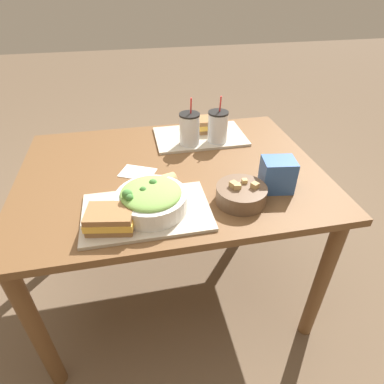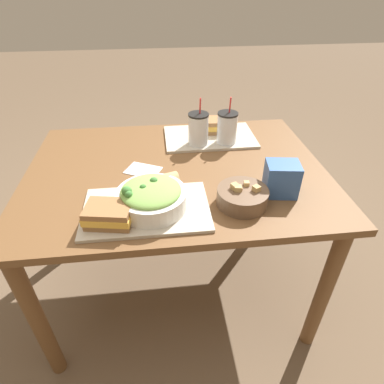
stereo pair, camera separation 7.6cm
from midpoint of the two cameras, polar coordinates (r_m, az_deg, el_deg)
name	(u,v)px [view 1 (the left image)]	position (r m, az deg, el deg)	size (l,w,h in m)	color
ground_plane	(176,283)	(1.83, -4.09, -15.84)	(12.00, 12.00, 0.00)	brown
dining_table	(172,189)	(1.40, -5.17, 0.53)	(1.24, 0.91, 0.73)	brown
tray_near	(147,212)	(1.12, -10.01, -3.55)	(0.43, 0.28, 0.01)	#BCB29E
tray_far	(200,136)	(1.60, 0.03, 9.83)	(0.43, 0.28, 0.01)	#BCB29E
salad_bowl	(151,198)	(1.09, -9.28, -1.18)	(0.24, 0.24, 0.10)	white
soup_bowl	(241,194)	(1.15, 6.86, -0.34)	(0.18, 0.18, 0.08)	brown
sandwich_near	(110,219)	(1.05, -16.35, -4.65)	(0.17, 0.13, 0.06)	olive
baguette_near	(162,184)	(1.18, -7.26, 1.36)	(0.13, 0.10, 0.06)	tan
sandwich_far	(205,125)	(1.63, 0.89, 11.87)	(0.17, 0.12, 0.06)	olive
drink_cup_dark	(190,130)	(1.49, -1.94, 10.96)	(0.09, 0.09, 0.22)	silver
drink_cup_red	(218,128)	(1.51, 3.13, 11.34)	(0.09, 0.09, 0.22)	silver
chip_bag	(277,175)	(1.22, 13.22, 2.96)	(0.13, 0.11, 0.12)	#335BA3
napkin_folded	(138,173)	(1.34, -11.26, 3.37)	(0.17, 0.15, 0.00)	white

